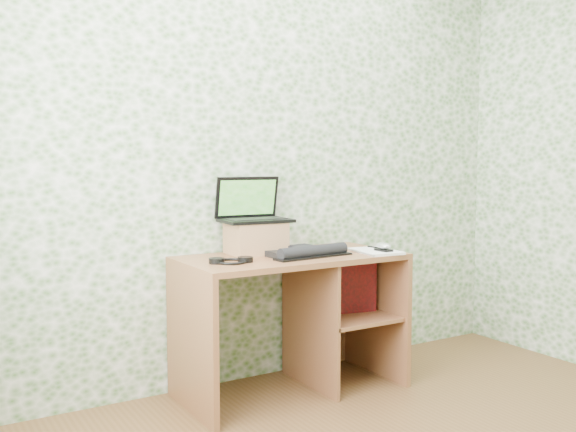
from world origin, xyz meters
TOP-DOWN VIEW (x-y plane):
  - wall_back at (0.00, 1.75)m, footprint 3.50×0.00m
  - desk at (0.08, 1.47)m, footprint 1.20×0.60m
  - riser at (-0.14, 1.58)m, footprint 0.31×0.26m
  - laptop at (-0.14, 1.62)m, footprint 0.38×0.28m
  - keyboard at (0.06, 1.37)m, footprint 0.47×0.27m
  - headphones at (-0.39, 1.37)m, footprint 0.22×0.19m
  - notepad at (0.46, 1.29)m, footprint 0.24×0.31m
  - mouse at (0.47, 1.23)m, footprint 0.07×0.11m
  - pen at (0.51, 1.33)m, footprint 0.04×0.15m
  - red_box at (0.41, 1.44)m, footprint 0.28×0.14m

SIDE VIEW (x-z plane):
  - desk at x=0.08m, z-range 0.11..0.86m
  - red_box at x=0.41m, z-range 0.39..0.72m
  - notepad at x=0.46m, z-range 0.75..0.76m
  - headphones at x=-0.39m, z-range 0.75..0.77m
  - pen at x=0.51m, z-range 0.76..0.77m
  - keyboard at x=0.06m, z-range 0.74..0.80m
  - mouse at x=0.47m, z-range 0.76..0.80m
  - riser at x=-0.14m, z-range 0.75..0.92m
  - laptop at x=-0.14m, z-range 0.86..1.11m
  - wall_back at x=0.00m, z-range -0.45..3.05m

